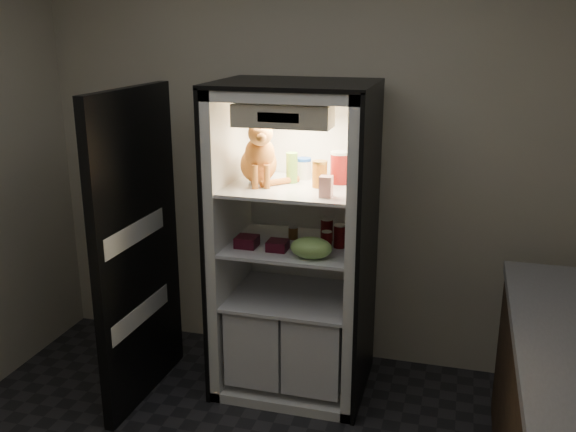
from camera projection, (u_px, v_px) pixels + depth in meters
name	position (u px, v px, depth m)	size (l,w,h in m)	color
room_shell	(200.00, 183.00, 2.35)	(3.60, 3.60, 3.60)	white
refrigerator	(296.00, 263.00, 3.87)	(0.90, 0.72, 1.88)	white
fridge_door	(137.00, 252.00, 3.71)	(0.08, 0.87, 1.85)	black
tabby_cat	(260.00, 157.00, 3.67)	(0.39, 0.41, 0.42)	#B74B17
parmesan_shaker	(292.00, 168.00, 3.71)	(0.07, 0.07, 0.18)	#248628
mayo_tub	(304.00, 168.00, 3.81)	(0.09, 0.09, 0.13)	white
salsa_jar	(320.00, 174.00, 3.61)	(0.09, 0.09, 0.15)	#9C240E
pepper_jar	(340.00, 168.00, 3.69)	(0.11, 0.11, 0.19)	maroon
cream_carton	(326.00, 187.00, 3.42)	(0.07, 0.07, 0.11)	white
soda_can_a	(327.00, 230.00, 3.80)	(0.07, 0.07, 0.14)	black
soda_can_b	(340.00, 236.00, 3.69)	(0.07, 0.07, 0.13)	black
soda_can_c	(327.00, 240.00, 3.65)	(0.06, 0.06, 0.11)	black
condiment_jar	(293.00, 232.00, 3.84)	(0.06, 0.06, 0.08)	brown
grape_bag	(311.00, 248.00, 3.52)	(0.23, 0.17, 0.12)	#85B655
berry_box_left	(247.00, 242.00, 3.71)	(0.12, 0.12, 0.06)	#4D0C1A
berry_box_right	(278.00, 245.00, 3.65)	(0.11, 0.11, 0.06)	#4D0C1A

